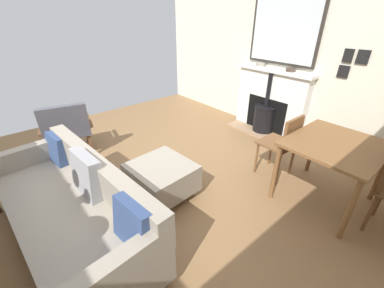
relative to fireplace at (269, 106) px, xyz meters
name	(u,v)px	position (x,y,z in m)	size (l,w,h in m)	color
ground_plane	(129,184)	(2.64, -0.17, -0.48)	(5.66, 5.26, 0.01)	olive
wall_left	(275,50)	(-0.19, -0.17, 0.87)	(0.12, 5.26, 2.69)	silver
fireplace	(269,106)	(0.00, 0.00, 0.00)	(0.50, 1.35, 1.10)	#9E7A5B
mirror_over_mantel	(284,29)	(-0.10, 0.00, 1.20)	(0.04, 1.15, 1.04)	#2D2823
mantel_bowl_near	(261,64)	(-0.01, -0.28, 0.65)	(0.16, 0.16, 0.05)	#9E9384
mantel_bowl_far	(291,69)	(-0.01, 0.27, 0.65)	(0.14, 0.14, 0.05)	#47382D
sofa	(75,209)	(3.37, 0.29, -0.13)	(0.94, 2.04, 0.83)	#B2B2B7
ottoman	(162,177)	(2.42, 0.27, -0.23)	(0.68, 0.70, 0.41)	#B2B2B7
armchair_accent	(66,127)	(2.95, -1.33, 0.00)	(0.78, 0.70, 0.83)	brown
dining_table	(335,151)	(1.06, 1.50, 0.15)	(0.95, 0.86, 0.72)	brown
dining_chair_near_fireplace	(283,142)	(1.07, 0.93, 0.03)	(0.40, 0.40, 0.84)	brown
photo_gallery_row	(352,62)	(-0.11, 1.04, 0.86)	(0.02, 0.31, 0.37)	black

